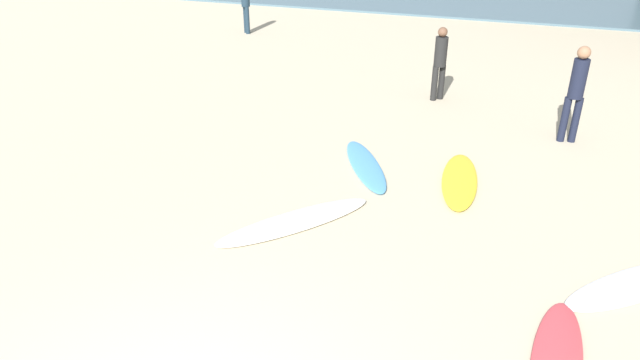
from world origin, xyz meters
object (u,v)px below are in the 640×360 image
surfboard_1 (635,285)px  beachgoer_far (245,1)px  surfboard_5 (460,180)px  beachgoer_mid (576,89)px  beachgoer_near (440,60)px  surfboard_3 (295,221)px  surfboard_4 (365,165)px

surfboard_1 → beachgoer_far: beachgoer_far is taller
beachgoer_far → surfboard_5: bearing=178.3°
beachgoer_far → beachgoer_mid: bearing=-167.5°
beachgoer_mid → beachgoer_near: bearing=-40.9°
surfboard_3 → beachgoer_mid: size_ratio=1.35×
surfboard_1 → beachgoer_mid: size_ratio=1.20×
surfboard_1 → surfboard_5: bearing=-175.7°
surfboard_3 → beachgoer_mid: beachgoer_mid is taller
beachgoer_far → surfboard_1: bearing=179.4°
beachgoer_near → beachgoer_far: bearing=-82.0°
surfboard_4 → beachgoer_mid: size_ratio=1.18×
beachgoer_far → beachgoer_near: bearing=-168.2°
beachgoer_mid → surfboard_3: bearing=40.7°
surfboard_4 → beachgoer_mid: bearing=-172.4°
surfboard_5 → surfboard_3: bearing=-140.2°
beachgoer_near → beachgoer_far: (-7.33, 4.70, 0.14)m
surfboard_3 → beachgoer_far: beachgoer_far is taller
surfboard_5 → beachgoer_mid: beachgoer_mid is taller
surfboard_3 → beachgoer_far: bearing=-22.1°
surfboard_3 → beachgoer_far: (-6.44, 10.96, 1.02)m
surfboard_3 → beachgoer_near: size_ratio=1.50×
surfboard_1 → surfboard_5: 3.17m
surfboard_3 → surfboard_4: bearing=-63.2°
surfboard_4 → beachgoer_mid: (3.27, 2.50, 0.99)m
surfboard_1 → beachgoer_mid: (-0.75, 4.58, 1.00)m
beachgoer_far → surfboard_3: bearing=164.9°
beachgoer_near → beachgoer_mid: bearing=100.7°
surfboard_5 → surfboard_4: bearing=172.8°
surfboard_5 → beachgoer_near: 4.35m
surfboard_1 → surfboard_3: bearing=-133.9°
surfboard_4 → surfboard_3: bearing=49.4°
surfboard_3 → beachgoer_far: size_ratio=1.34×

